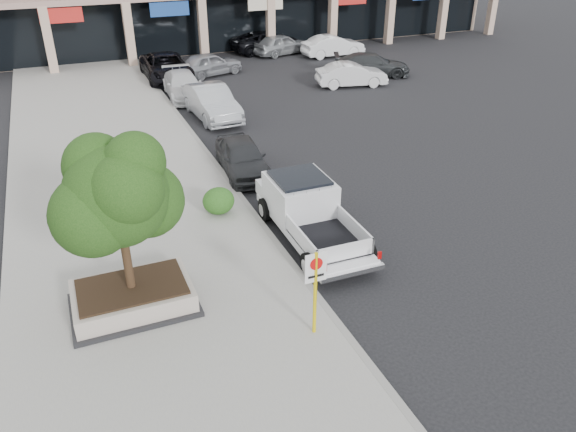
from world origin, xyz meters
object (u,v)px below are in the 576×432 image
at_px(planter_tree, 122,193).
at_px(curb_car_c, 183,85).
at_px(planter, 133,297).
at_px(lot_car_c, 372,65).
at_px(curb_car_a, 242,157).
at_px(lot_car_a, 210,64).
at_px(lot_car_b, 351,75).
at_px(lot_car_e, 282,44).
at_px(lot_car_f, 333,46).
at_px(pickup_truck, 312,215).
at_px(lot_car_d, 267,42).
at_px(curb_car_b, 211,102).
at_px(no_parking_sign, 315,282).
at_px(curb_car_d, 166,67).

relative_size(planter_tree, curb_car_c, 0.84).
height_order(planter, lot_car_c, lot_car_c).
relative_size(curb_car_a, lot_car_a, 0.96).
relative_size(lot_car_b, lot_car_e, 0.96).
xyz_separation_m(curb_car_c, lot_car_e, (9.14, 7.80, 0.06)).
bearing_deg(curb_car_a, lot_car_f, 58.45).
bearing_deg(pickup_truck, lot_car_b, 58.58).
distance_m(lot_car_d, lot_car_f, 5.07).
bearing_deg(planter, curb_car_c, 72.86).
bearing_deg(curb_car_c, curb_car_b, -80.31).
xyz_separation_m(planter_tree, pickup_truck, (5.72, 1.39, -2.51)).
distance_m(pickup_truck, curb_car_a, 5.83).
xyz_separation_m(no_parking_sign, curb_car_d, (1.69, 25.39, -0.84)).
xyz_separation_m(lot_car_c, lot_car_f, (0.18, 5.84, 0.04)).
xyz_separation_m(curb_car_d, lot_car_f, (12.49, 1.86, -0.05)).
xyz_separation_m(pickup_truck, curb_car_d, (-0.21, 21.14, -0.11)).
height_order(no_parking_sign, curb_car_a, no_parking_sign).
relative_size(curb_car_b, lot_car_c, 1.03).
bearing_deg(curb_car_a, lot_car_b, 48.53).
height_order(planter, lot_car_d, lot_car_d).
distance_m(no_parking_sign, curb_car_c, 21.46).
bearing_deg(curb_car_c, lot_car_e, 43.50).
xyz_separation_m(curb_car_b, lot_car_e, (8.66, 11.93, -0.07)).
distance_m(pickup_truck, lot_car_f, 26.07).
bearing_deg(planter, curb_car_d, 76.02).
height_order(planter_tree, curb_car_a, planter_tree).
distance_m(no_parking_sign, curb_car_b, 17.40).
relative_size(curb_car_d, lot_car_e, 1.31).
bearing_deg(lot_car_b, curb_car_d, 72.35).
height_order(lot_car_b, lot_car_d, lot_car_d).
bearing_deg(planter_tree, curb_car_a, 53.47).
distance_m(planter, lot_car_d, 31.22).
height_order(planter_tree, curb_car_c, planter_tree).
xyz_separation_m(planter, lot_car_d, (14.23, 27.79, 0.28)).
distance_m(lot_car_b, lot_car_f, 7.91).
bearing_deg(planter_tree, planter, -131.03).
relative_size(curb_car_a, lot_car_d, 0.76).
bearing_deg(lot_car_d, planter, 147.63).
bearing_deg(lot_car_e, lot_car_f, -135.16).
height_order(planter, curb_car_b, curb_car_b).
bearing_deg(curb_car_a, curb_car_b, 88.78).
bearing_deg(planter, lot_car_c, 46.17).
bearing_deg(curb_car_d, curb_car_a, -89.70).
distance_m(planter_tree, curb_car_d, 23.34).
xyz_separation_m(curb_car_a, lot_car_d, (8.76, 20.42, 0.05)).
xyz_separation_m(curb_car_b, curb_car_c, (-0.48, 4.14, -0.13)).
bearing_deg(planter, planter_tree, 48.97).
bearing_deg(lot_car_e, lot_car_a, 105.26).
bearing_deg(lot_car_e, curb_car_c, 115.87).
relative_size(no_parking_sign, curb_car_d, 0.40).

